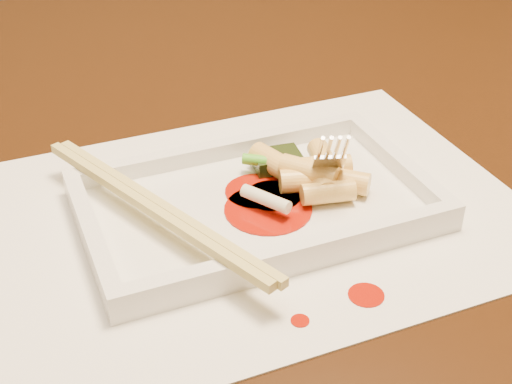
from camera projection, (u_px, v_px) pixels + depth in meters
name	position (u px, v px, depth m)	size (l,w,h in m)	color
table	(136.00, 239.00, 0.68)	(1.40, 0.90, 0.75)	black
placemat	(256.00, 212.00, 0.54)	(0.40, 0.30, 0.00)	white
sauce_splatter_a	(366.00, 295.00, 0.46)	(0.02, 0.02, 0.00)	#A91404
sauce_splatter_b	(300.00, 321.00, 0.44)	(0.01, 0.01, 0.00)	#A91404
plate_base	(256.00, 207.00, 0.54)	(0.26, 0.16, 0.01)	white
plate_rim_far	(222.00, 150.00, 0.59)	(0.26, 0.01, 0.01)	white
plate_rim_near	(298.00, 252.00, 0.48)	(0.26, 0.01, 0.01)	white
plate_rim_left	(91.00, 233.00, 0.49)	(0.01, 0.14, 0.01)	white
plate_rim_right	(398.00, 163.00, 0.57)	(0.01, 0.14, 0.01)	white
veg_piece	(277.00, 160.00, 0.58)	(0.04, 0.03, 0.01)	black
scallion_white	(266.00, 199.00, 0.52)	(0.01, 0.01, 0.04)	#EAEACC
scallion_green	(296.00, 165.00, 0.56)	(0.01, 0.01, 0.09)	green
chopstick_a	(149.00, 208.00, 0.50)	(0.01, 0.24, 0.01)	#D3C169
chopstick_b	(160.00, 205.00, 0.50)	(0.01, 0.24, 0.01)	#D3C169
fork	(333.00, 89.00, 0.53)	(0.09, 0.10, 0.14)	silver
sauce_blob_0	(273.00, 196.00, 0.54)	(0.04, 0.04, 0.00)	#A91404
sauce_blob_1	(257.00, 191.00, 0.55)	(0.05, 0.05, 0.00)	#A91404
sauce_blob_2	(268.00, 209.00, 0.53)	(0.07, 0.07, 0.00)	#A91404
rice_cake_0	(309.00, 180.00, 0.55)	(0.02, 0.02, 0.04)	#FEDE76
rice_cake_1	(320.00, 179.00, 0.55)	(0.02, 0.02, 0.04)	#FEDE76
rice_cake_2	(324.00, 167.00, 0.55)	(0.02, 0.02, 0.04)	#FEDE76
rice_cake_3	(328.00, 192.00, 0.53)	(0.02, 0.02, 0.04)	#FEDE76
rice_cake_4	(276.00, 164.00, 0.56)	(0.02, 0.02, 0.05)	#FEDE76
rice_cake_5	(309.00, 172.00, 0.54)	(0.02, 0.02, 0.04)	#FEDE76
rice_cake_6	(325.00, 163.00, 0.57)	(0.02, 0.02, 0.05)	#FEDE76
rice_cake_7	(339.00, 180.00, 0.55)	(0.02, 0.02, 0.05)	#FEDE76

